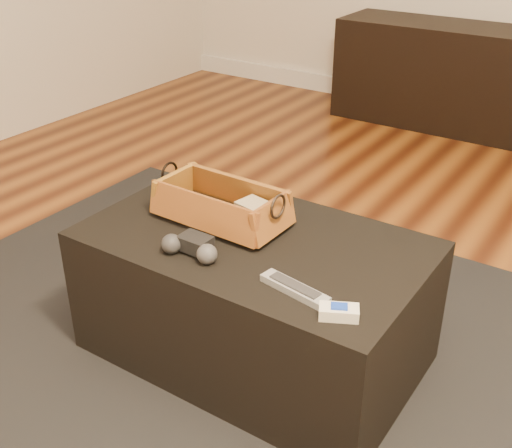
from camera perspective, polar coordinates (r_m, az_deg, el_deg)
The scene contains 10 objects.
floor at distance 2.05m, azimuth 3.87°, elevation -13.39°, with size 5.00×5.50×0.01m, color brown.
media_cabinet at distance 4.13m, azimuth 18.14°, elevation 12.15°, with size 1.55×0.45×0.61m, color black.
area_rug at distance 2.08m, azimuth -0.94°, elevation -12.06°, with size 2.60×2.00×0.01m, color black.
ottoman at distance 1.98m, azimuth -0.16°, elevation -6.51°, with size 1.00×0.60×0.42m, color black.
tv_remote at distance 1.96m, azimuth -3.84°, elevation 0.95°, with size 0.22×0.05×0.02m, color black.
cloth_bundle at distance 1.91m, azimuth 0.04°, elevation 0.98°, with size 0.11×0.08×0.06m, color tan.
wicker_basket at distance 1.95m, azimuth -3.10°, elevation 1.56°, with size 0.42×0.23×0.14m.
game_controller at distance 1.78m, azimuth -5.75°, elevation -2.02°, with size 0.18×0.10×0.06m.
silver_remote at distance 1.63m, azimuth 3.47°, elevation -5.76°, with size 0.20×0.08×0.02m.
cream_gadget at distance 1.55m, azimuth 7.38°, elevation -7.76°, with size 0.11×0.09×0.03m.
Camera 1 is at (0.73, -1.35, 1.35)m, focal length 45.00 mm.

